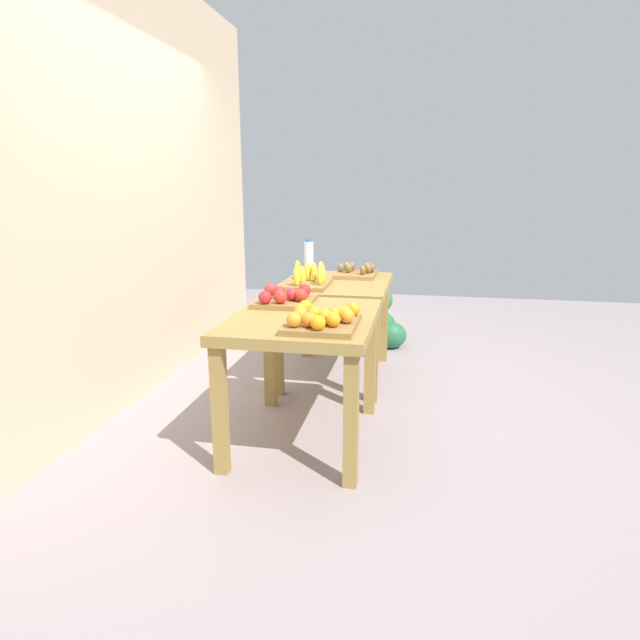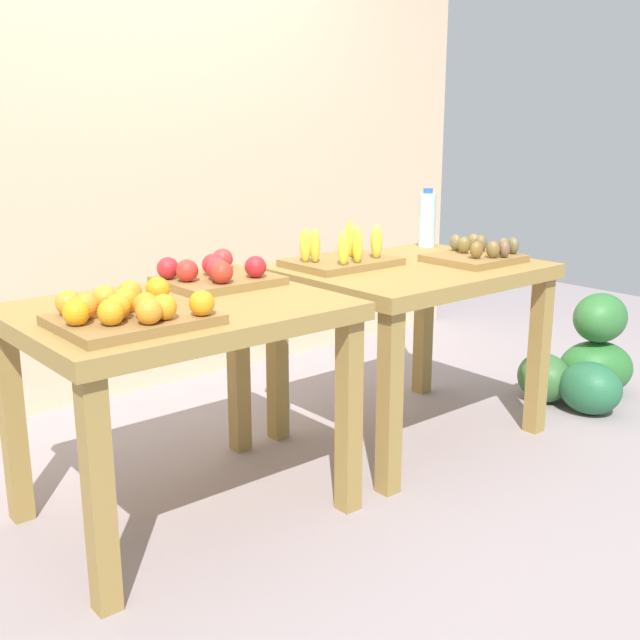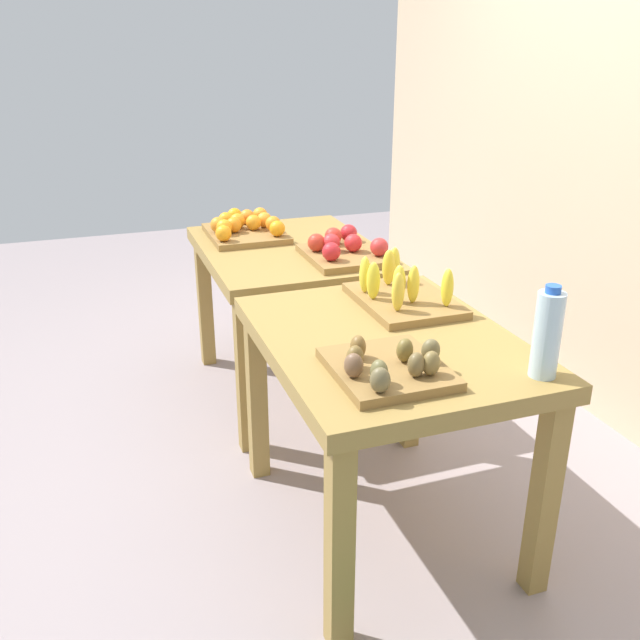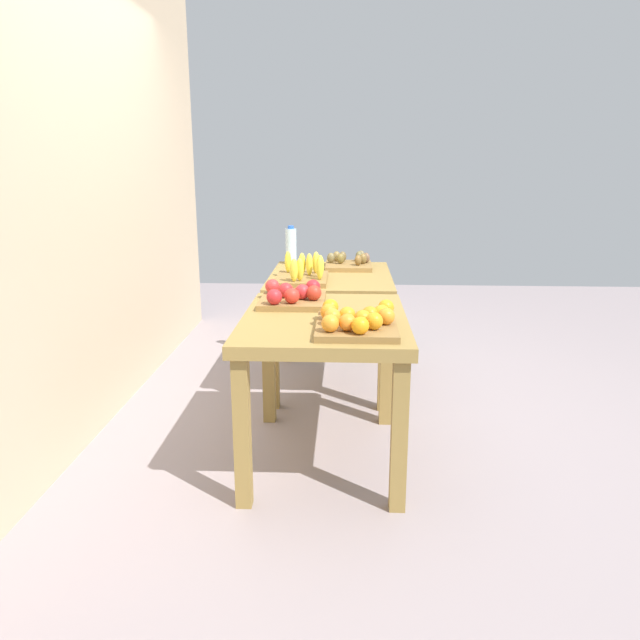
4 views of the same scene
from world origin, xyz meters
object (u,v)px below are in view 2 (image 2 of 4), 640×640
kiwi_bin (477,254)px  watermelon_pile (585,363)px  display_table_right (411,291)px  water_bottle (427,219)px  orange_bin (129,311)px  apple_bin (216,274)px  display_table_left (179,337)px  banana_crate (343,255)px

kiwi_bin → watermelon_pile: bearing=-10.7°
display_table_right → water_bottle: size_ratio=3.74×
orange_bin → apple_bin: apple_bin is taller
display_table_right → water_bottle: water_bottle is taller
display_table_right → orange_bin: (-1.37, -0.15, 0.16)m
water_bottle → display_table_left: bearing=-168.9°
kiwi_bin → water_bottle: size_ratio=1.30×
display_table_left → apple_bin: bearing=33.9°
banana_crate → water_bottle: (0.66, 0.14, 0.09)m
orange_bin → banana_crate: (1.12, 0.32, 0.00)m
apple_bin → kiwi_bin: size_ratio=1.15×
display_table_left → orange_bin: size_ratio=2.35×
kiwi_bin → watermelon_pile: size_ratio=0.55×
banana_crate → watermelon_pile: size_ratio=0.67×
display_table_right → watermelon_pile: (0.99, -0.26, -0.46)m
banana_crate → water_bottle: bearing=11.6°
banana_crate → water_bottle: size_ratio=1.58×
kiwi_bin → banana_crate: bearing=150.8°
watermelon_pile → display_table_left: bearing=173.0°
display_table_right → orange_bin: size_ratio=2.35×
orange_bin → banana_crate: bearing=15.8°
orange_bin → kiwi_bin: (1.64, 0.03, -0.01)m
watermelon_pile → display_table_right: bearing=165.3°
orange_bin → watermelon_pile: (2.35, -0.11, -0.62)m
display_table_left → kiwi_bin: bearing=-5.1°
display_table_right → banana_crate: (-0.24, 0.17, 0.16)m
orange_bin → apple_bin: 0.60m
display_table_right → apple_bin: apple_bin is taller
apple_bin → watermelon_pile: (1.85, -0.43, -0.61)m
display_table_left → orange_bin: bearing=-148.1°
watermelon_pile → water_bottle: bearing=135.5°
display_table_left → water_bottle: bearing=11.1°
display_table_left → orange_bin: orange_bin is taller
apple_bin → water_bottle: water_bottle is taller
display_table_right → banana_crate: bearing=145.9°
banana_crate → watermelon_pile: banana_crate is taller
watermelon_pile → banana_crate: bearing=161.0°
banana_crate → watermelon_pile: (1.23, -0.42, -0.62)m
banana_crate → watermelon_pile: 1.44m
water_bottle → display_table_right: bearing=-144.1°
display_table_right → apple_bin: size_ratio=2.49×
display_table_left → apple_bin: size_ratio=2.49×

